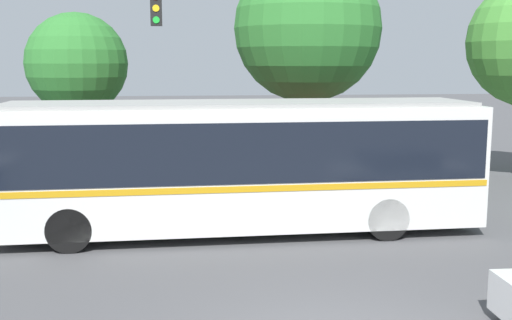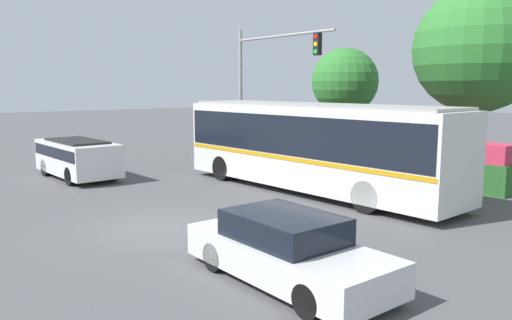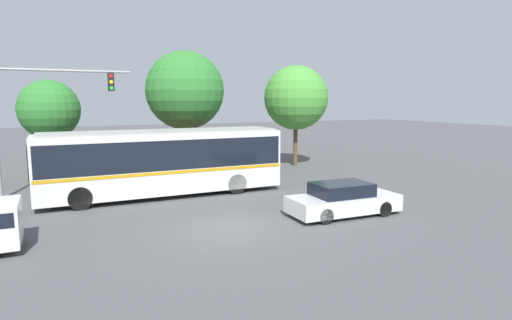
% 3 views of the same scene
% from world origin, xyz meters
% --- Properties ---
extents(ground_plane, '(140.00, 140.00, 0.00)m').
position_xyz_m(ground_plane, '(0.00, 0.00, 0.00)').
color(ground_plane, '#4C4C4F').
extents(city_bus, '(11.52, 2.75, 3.19)m').
position_xyz_m(city_bus, '(-0.83, 6.43, 1.82)').
color(city_bus, silver).
rests_on(city_bus, ground).
extents(sedan_foreground, '(4.56, 1.93, 1.34)m').
position_xyz_m(sedan_foreground, '(4.89, -0.14, 0.63)').
color(sedan_foreground, silver).
rests_on(sedan_foreground, ground).
extents(suv_left_lane, '(4.75, 2.03, 1.60)m').
position_xyz_m(suv_left_lane, '(-8.93, 0.91, 0.94)').
color(suv_left_lane, silver).
rests_on(suv_left_lane, ground).
extents(traffic_light_pole, '(6.17, 0.24, 6.50)m').
position_xyz_m(traffic_light_pole, '(-6.35, 8.78, 4.31)').
color(traffic_light_pole, gray).
rests_on(traffic_light_pole, ground).
extents(flowering_hedge, '(9.12, 1.11, 1.78)m').
position_xyz_m(flowering_hedge, '(-0.24, 11.11, 0.88)').
color(flowering_hedge, '#286028').
rests_on(flowering_hedge, ground).
extents(street_tree_left, '(3.49, 3.49, 5.82)m').
position_xyz_m(street_tree_left, '(-5.79, 14.05, 4.06)').
color(street_tree_left, brown).
rests_on(street_tree_left, ground).
extents(street_tree_centre, '(4.93, 4.93, 7.70)m').
position_xyz_m(street_tree_centre, '(2.02, 12.63, 5.22)').
color(street_tree_centre, brown).
rests_on(street_tree_centre, ground).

